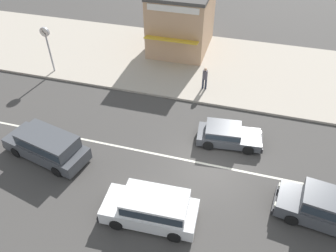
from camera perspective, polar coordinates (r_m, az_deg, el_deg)
ground_plane at (r=17.74m, az=7.56°, el=-6.77°), size 160.00×160.00×0.00m
lane_centre_stripe at (r=17.74m, az=7.56°, el=-6.77°), size 50.40×0.14×0.01m
kerb_strip at (r=25.81m, az=11.54°, el=9.74°), size 68.00×10.00×0.15m
hatchback_dark_grey_2 at (r=18.77m, az=10.22°, el=-1.43°), size 3.77×2.00×1.10m
minivan_dark_grey_3 at (r=16.46m, az=26.54°, el=-12.76°), size 4.59×2.30×1.56m
minivan_white_4 at (r=14.87m, az=-2.79°, el=-13.95°), size 4.41×2.05×1.56m
minivan_dark_grey_5 at (r=18.63m, az=-20.35°, el=-3.09°), size 5.10×2.78×1.56m
street_clock at (r=25.20m, az=-20.42°, el=14.05°), size 0.67×0.22×3.42m
pedestrian_mid_kerb at (r=22.52m, az=6.45°, el=8.52°), size 0.34×0.34×1.63m
shopfront_corner_warung at (r=27.35m, az=2.38°, el=18.07°), size 4.53×6.34×4.74m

